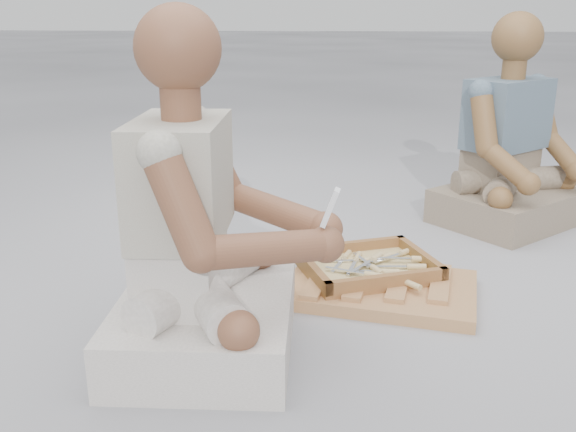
# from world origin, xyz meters

# --- Properties ---
(ground) EXTENTS (60.00, 60.00, 0.00)m
(ground) POSITION_xyz_m (0.00, 0.00, 0.00)
(ground) COLOR #A4A3A8
(ground) RESTS_ON ground
(carved_panel) EXTENTS (0.74, 0.57, 0.04)m
(carved_panel) POSITION_xyz_m (0.21, 0.25, 0.02)
(carved_panel) COLOR olive
(carved_panel) RESTS_ON ground
(tool_tray) EXTENTS (0.57, 0.51, 0.06)m
(tool_tray) POSITION_xyz_m (0.17, 0.35, 0.06)
(tool_tray) COLOR brown
(tool_tray) RESTS_ON carved_panel
(chisel_0) EXTENTS (0.21, 0.09, 0.02)m
(chisel_0) POSITION_xyz_m (0.16, 0.24, 0.08)
(chisel_0) COLOR silver
(chisel_0) RESTS_ON tool_tray
(chisel_1) EXTENTS (0.22, 0.03, 0.02)m
(chisel_1) POSITION_xyz_m (0.32, 0.34, 0.08)
(chisel_1) COLOR silver
(chisel_1) RESTS_ON tool_tray
(chisel_2) EXTENTS (0.16, 0.18, 0.02)m
(chisel_2) POSITION_xyz_m (0.30, 0.20, 0.07)
(chisel_2) COLOR silver
(chisel_2) RESTS_ON tool_tray
(chisel_3) EXTENTS (0.22, 0.05, 0.02)m
(chisel_3) POSITION_xyz_m (0.17, 0.40, 0.07)
(chisel_3) COLOR silver
(chisel_3) RESTS_ON tool_tray
(chisel_4) EXTENTS (0.07, 0.22, 0.02)m
(chisel_4) POSITION_xyz_m (0.13, 0.41, 0.07)
(chisel_4) COLOR silver
(chisel_4) RESTS_ON tool_tray
(chisel_5) EXTENTS (0.14, 0.19, 0.02)m
(chisel_5) POSITION_xyz_m (0.19, 0.39, 0.08)
(chisel_5) COLOR silver
(chisel_5) RESTS_ON tool_tray
(chisel_6) EXTENTS (0.11, 0.21, 0.02)m
(chisel_6) POSITION_xyz_m (0.19, 0.31, 0.08)
(chisel_6) COLOR silver
(chisel_6) RESTS_ON tool_tray
(chisel_7) EXTENTS (0.22, 0.02, 0.02)m
(chisel_7) POSITION_xyz_m (0.35, 0.40, 0.08)
(chisel_7) COLOR silver
(chisel_7) RESTS_ON tool_tray
(chisel_8) EXTENTS (0.16, 0.18, 0.02)m
(chisel_8) POSITION_xyz_m (0.22, 0.42, 0.07)
(chisel_8) COLOR silver
(chisel_8) RESTS_ON tool_tray
(chisel_9) EXTENTS (0.08, 0.21, 0.02)m
(chisel_9) POSITION_xyz_m (0.08, 0.43, 0.07)
(chisel_9) COLOR silver
(chisel_9) RESTS_ON tool_tray
(chisel_10) EXTENTS (0.17, 0.16, 0.02)m
(chisel_10) POSITION_xyz_m (0.31, 0.47, 0.08)
(chisel_10) COLOR silver
(chisel_10) RESTS_ON tool_tray
(chisel_11) EXTENTS (0.22, 0.02, 0.02)m
(chisel_11) POSITION_xyz_m (0.22, 0.29, 0.07)
(chisel_11) COLOR silver
(chisel_11) RESTS_ON tool_tray
(wood_chip_0) EXTENTS (0.02, 0.02, 0.00)m
(wood_chip_0) POSITION_xyz_m (0.13, 0.43, 0.00)
(wood_chip_0) COLOR #D6C07E
(wood_chip_0) RESTS_ON ground
(wood_chip_1) EXTENTS (0.02, 0.02, 0.00)m
(wood_chip_1) POSITION_xyz_m (0.03, 0.64, 0.00)
(wood_chip_1) COLOR #D6C07E
(wood_chip_1) RESTS_ON ground
(wood_chip_2) EXTENTS (0.02, 0.02, 0.00)m
(wood_chip_2) POSITION_xyz_m (-0.12, 0.28, 0.00)
(wood_chip_2) COLOR #D6C07E
(wood_chip_2) RESTS_ON ground
(wood_chip_3) EXTENTS (0.02, 0.02, 0.00)m
(wood_chip_3) POSITION_xyz_m (0.14, 0.72, 0.00)
(wood_chip_3) COLOR #D6C07E
(wood_chip_3) RESTS_ON ground
(wood_chip_4) EXTENTS (0.02, 0.02, 0.00)m
(wood_chip_4) POSITION_xyz_m (0.03, 0.33, 0.00)
(wood_chip_4) COLOR #D6C07E
(wood_chip_4) RESTS_ON ground
(wood_chip_5) EXTENTS (0.02, 0.02, 0.00)m
(wood_chip_5) POSITION_xyz_m (0.42, 0.27, 0.00)
(wood_chip_5) COLOR #D6C07E
(wood_chip_5) RESTS_ON ground
(wood_chip_6) EXTENTS (0.02, 0.02, 0.00)m
(wood_chip_6) POSITION_xyz_m (-0.07, 0.74, 0.00)
(wood_chip_6) COLOR #D6C07E
(wood_chip_6) RESTS_ON ground
(wood_chip_7) EXTENTS (0.02, 0.02, 0.00)m
(wood_chip_7) POSITION_xyz_m (0.48, 0.35, 0.00)
(wood_chip_7) COLOR #D6C07E
(wood_chip_7) RESTS_ON ground
(wood_chip_8) EXTENTS (0.02, 0.02, 0.00)m
(wood_chip_8) POSITION_xyz_m (0.17, 0.23, 0.00)
(wood_chip_8) COLOR #D6C07E
(wood_chip_8) RESTS_ON ground
(wood_chip_9) EXTENTS (0.02, 0.02, 0.00)m
(wood_chip_9) POSITION_xyz_m (0.21, 0.71, 0.00)
(wood_chip_9) COLOR #D6C07E
(wood_chip_9) RESTS_ON ground
(wood_chip_10) EXTENTS (0.02, 0.02, 0.00)m
(wood_chip_10) POSITION_xyz_m (-0.17, 0.10, 0.00)
(wood_chip_10) COLOR #D6C07E
(wood_chip_10) RESTS_ON ground
(wood_chip_11) EXTENTS (0.02, 0.02, 0.00)m
(wood_chip_11) POSITION_xyz_m (0.13, 0.38, 0.00)
(wood_chip_11) COLOR #D6C07E
(wood_chip_11) RESTS_ON ground
(wood_chip_12) EXTENTS (0.02, 0.02, 0.00)m
(wood_chip_12) POSITION_xyz_m (0.40, 0.40, 0.00)
(wood_chip_12) COLOR #D6C07E
(wood_chip_12) RESTS_ON ground
(wood_chip_13) EXTENTS (0.02, 0.02, 0.00)m
(wood_chip_13) POSITION_xyz_m (-0.16, 0.56, 0.00)
(wood_chip_13) COLOR #D6C07E
(wood_chip_13) RESTS_ON ground
(wood_chip_14) EXTENTS (0.02, 0.02, 0.00)m
(wood_chip_14) POSITION_xyz_m (-0.15, 0.23, 0.00)
(wood_chip_14) COLOR #D6C07E
(wood_chip_14) RESTS_ON ground
(wood_chip_15) EXTENTS (0.02, 0.02, 0.00)m
(wood_chip_15) POSITION_xyz_m (0.36, 0.30, 0.00)
(wood_chip_15) COLOR #D6C07E
(wood_chip_15) RESTS_ON ground
(craftsman) EXTENTS (0.67, 0.65, 1.00)m
(craftsman) POSITION_xyz_m (-0.34, -0.17, 0.34)
(craftsman) COLOR silver
(craftsman) RESTS_ON ground
(companion) EXTENTS (0.79, 0.78, 0.97)m
(companion) POSITION_xyz_m (0.86, 1.13, 0.32)
(companion) COLOR gray
(companion) RESTS_ON ground
(mobile_phone) EXTENTS (0.05, 0.05, 0.11)m
(mobile_phone) POSITION_xyz_m (0.03, -0.23, 0.47)
(mobile_phone) COLOR white
(mobile_phone) RESTS_ON craftsman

